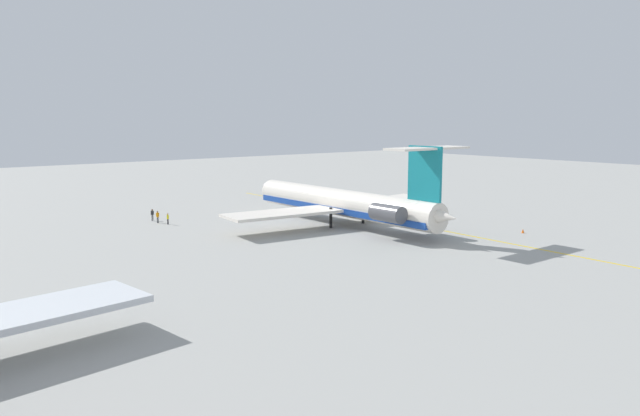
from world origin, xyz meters
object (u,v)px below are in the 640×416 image
(safety_cone_nose, at_px, (523,231))
(main_jetliner, at_px, (347,203))
(ground_crew_portside, at_px, (152,213))
(ground_crew_near_nose, at_px, (158,215))
(ground_crew_near_tail, at_px, (168,217))

(safety_cone_nose, bearing_deg, main_jetliner, 37.57)
(ground_crew_portside, distance_m, safety_cone_nose, 52.47)
(ground_crew_near_nose, distance_m, safety_cone_nose, 50.89)
(ground_crew_near_tail, xyz_separation_m, ground_crew_portside, (4.31, 0.45, 0.08))
(ground_crew_near_tail, distance_m, ground_crew_portside, 4.33)
(main_jetliner, distance_m, ground_crew_near_tail, 25.65)
(main_jetliner, bearing_deg, safety_cone_nose, -142.23)
(safety_cone_nose, bearing_deg, ground_crew_near_nose, 42.49)
(ground_crew_near_nose, relative_size, safety_cone_nose, 3.23)
(ground_crew_near_nose, height_order, safety_cone_nose, ground_crew_near_nose)
(main_jetliner, bearing_deg, ground_crew_portside, 43.39)
(main_jetliner, xyz_separation_m, safety_cone_nose, (-18.75, -14.43, -2.92))
(ground_crew_near_nose, bearing_deg, ground_crew_near_tail, -117.61)
(ground_crew_portside, bearing_deg, main_jetliner, 51.63)
(ground_crew_near_tail, height_order, ground_crew_portside, ground_crew_portside)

